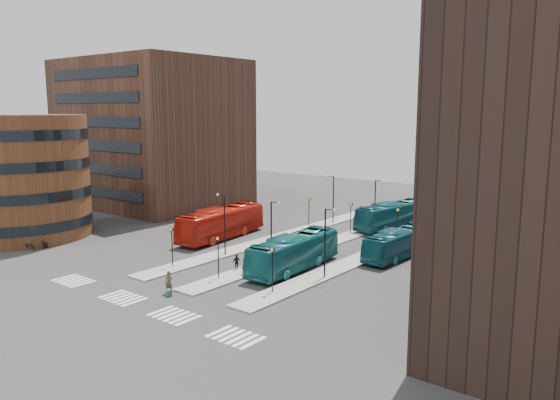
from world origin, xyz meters
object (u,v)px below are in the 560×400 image
Objects in this scene: teal_bus_a at (294,252)px; teal_bus_c at (399,243)px; teal_bus_d at (476,214)px; commuter_c at (246,266)px; teal_bus_b at (393,215)px; commuter_b at (237,262)px; suitcase at (169,293)px; commuter_a at (208,239)px; traveller at (169,282)px; bicycle_near at (28,246)px; red_bus at (221,223)px; bicycle_far at (42,244)px; bicycle_mid at (41,243)px.

teal_bus_a is 11.34m from teal_bus_c.
teal_bus_d is at bearing 73.74° from teal_bus_a.
teal_bus_c is at bearing -176.18° from commuter_c.
commuter_b is at bearing -87.18° from teal_bus_b.
commuter_a reaches higher than suitcase.
traveller is 1.00× the size of bicycle_near.
suitcase is at bearing -64.13° from red_bus.
commuter_a is at bearing -33.98° from bicycle_far.
commuter_b is at bearing -81.08° from bicycle_near.
commuter_a reaches higher than commuter_b.
traveller is 7.67m from commuter_c.
commuter_a is at bearing -72.91° from bicycle_mid.
bicycle_mid is (-22.57, 1.68, 0.23)m from suitcase.
commuter_b is at bearing -123.68° from teal_bus_c.
traveller is 22.05m from bicycle_mid.
teal_bus_a is 7.60× the size of commuter_c.
commuter_b is at bearing -141.66° from teal_bus_a.
bicycle_mid is (-32.66, -39.61, -1.11)m from teal_bus_d.
suitcase is 8.54m from commuter_b.
teal_bus_c is 6.55× the size of commuter_a.
red_bus is at bearing -47.34° from bicycle_near.
teal_bus_a is 21.81m from teal_bus_b.
commuter_c is 0.84× the size of bicycle_near.
commuter_c is at bearing -97.91° from bicycle_mid.
red_bus reaches higher than traveller.
teal_bus_b reaches higher than teal_bus_a.
commuter_c is 0.91× the size of bicycle_far.
teal_bus_a is at bearing -25.53° from red_bus.
teal_bus_d is at bearing -6.59° from commuter_b.
teal_bus_d is at bearing 43.28° from red_bus.
bicycle_mid is at bearing 58.00° from commuter_a.
teal_bus_d is 42.18m from traveller.
teal_bus_a is at bearing -52.21° from bicycle_far.
teal_bus_b reaches higher than commuter_a.
bicycle_mid is (-22.01, 1.20, -0.42)m from traveller.
teal_bus_b is at bearing 4.92° from commuter_b.
red_bus is 7.02× the size of traveller.
red_bus is 1.10× the size of teal_bus_a.
teal_bus_d reaches higher than teal_bus_c.
teal_bus_c is 6.13× the size of bicycle_far.
commuter_a is at bearing -151.93° from teal_bus_c.
commuter_c is (1.53, 7.52, -0.14)m from traveller.
bicycle_mid is 0.98× the size of bicycle_far.
bicycle_near is 1.39m from bicycle_mid.
teal_bus_c is 38.22m from bicycle_near.
suitcase is 15.88m from commuter_a.
teal_bus_b is 40.62m from bicycle_mid.
teal_bus_d reaches higher than commuter_b.
red_bus reaches higher than bicycle_far.
traveller is (-2.85, -33.30, -0.74)m from teal_bus_b.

